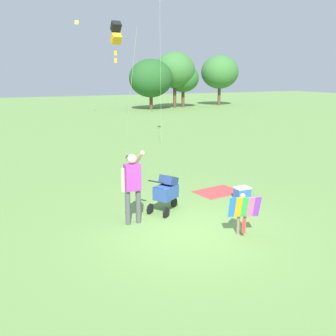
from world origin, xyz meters
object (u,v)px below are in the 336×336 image
(person_adult_flyer, at_px, (132,182))
(kite_adult_black, at_px, (116,34))
(stroller, at_px, (166,190))
(cooler_box, at_px, (242,192))
(child_with_butterfly_kite, at_px, (243,210))
(picnic_blanket, at_px, (218,192))

(person_adult_flyer, bearing_deg, kite_adult_black, 77.07)
(stroller, xyz_separation_m, kite_adult_black, (-0.37, 2.84, 4.26))
(cooler_box, bearing_deg, child_with_butterfly_kite, -126.02)
(picnic_blanket, bearing_deg, stroller, -157.84)
(person_adult_flyer, height_order, kite_adult_black, kite_adult_black)
(kite_adult_black, bearing_deg, stroller, -82.54)
(child_with_butterfly_kite, distance_m, person_adult_flyer, 2.74)
(child_with_butterfly_kite, xyz_separation_m, picnic_blanket, (1.29, 3.08, -0.61))
(stroller, bearing_deg, child_with_butterfly_kite, -66.51)
(stroller, bearing_deg, picnic_blanket, 22.16)
(kite_adult_black, bearing_deg, cooler_box, -43.09)
(stroller, distance_m, picnic_blanket, 2.49)
(person_adult_flyer, xyz_separation_m, stroller, (1.12, 0.43, -0.47))
(child_with_butterfly_kite, height_order, person_adult_flyer, person_adult_flyer)
(picnic_blanket, bearing_deg, person_adult_flyer, -158.26)
(kite_adult_black, xyz_separation_m, picnic_blanket, (2.61, -1.93, -4.86))
(kite_adult_black, height_order, cooler_box, kite_adult_black)
(kite_adult_black, distance_m, cooler_box, 6.19)
(stroller, relative_size, picnic_blanket, 0.78)
(person_adult_flyer, xyz_separation_m, picnic_blanket, (3.35, 1.34, -1.07))
(child_with_butterfly_kite, relative_size, person_adult_flyer, 0.54)
(picnic_blanket, bearing_deg, kite_adult_black, 143.53)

